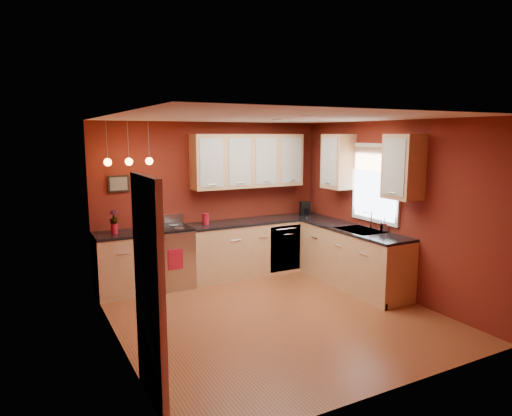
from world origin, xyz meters
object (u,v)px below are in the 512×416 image
soap_pump (384,225)px  sink (360,232)px  gas_range (166,257)px  coffee_maker (305,209)px  red_canister (206,219)px

soap_pump → sink: bearing=134.0°
gas_range → coffee_maker: size_ratio=4.56×
sink → red_canister: (-1.93, 1.55, 0.12)m
soap_pump → coffee_maker: bearing=97.6°
gas_range → sink: bearing=-29.8°
red_canister → soap_pump: size_ratio=0.90×
sink → soap_pump: bearing=-46.0°
gas_range → red_canister: bearing=4.0°
red_canister → soap_pump: 2.83m
gas_range → red_canister: red_canister is taller
red_canister → coffee_maker: coffee_maker is taller
sink → coffee_maker: 1.54m
coffee_maker → gas_range: bearing=-161.6°
soap_pump → gas_range: bearing=148.5°
sink → soap_pump: 0.38m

